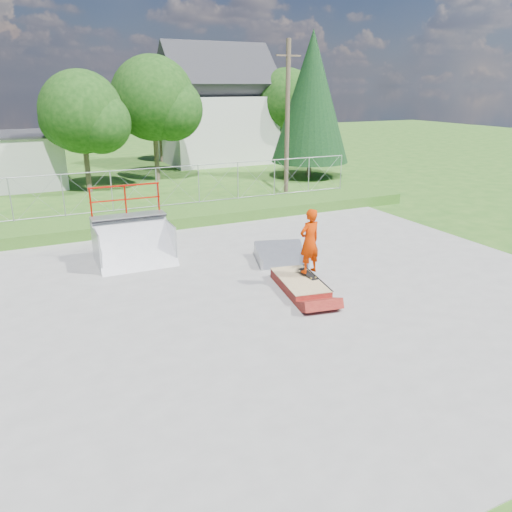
{
  "coord_description": "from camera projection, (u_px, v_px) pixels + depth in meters",
  "views": [
    {
      "loc": [
        -5.56,
        -11.58,
        5.75
      ],
      "look_at": [
        0.3,
        0.7,
        1.1
      ],
      "focal_mm": 35.0,
      "sensor_mm": 36.0,
      "label": 1
    }
  ],
  "objects": [
    {
      "name": "gable_house",
      "position": [
        217.0,
        112.0,
        38.65
      ],
      "size": [
        8.4,
        6.08,
        8.94
      ],
      "color": "#BBBAB6",
      "rests_on": "ground"
    },
    {
      "name": "ground",
      "position": [
        257.0,
        302.0,
        14.01
      ],
      "size": [
        120.0,
        120.0,
        0.0
      ],
      "primitive_type": "plane",
      "color": "#295D1A",
      "rests_on": "ground"
    },
    {
      "name": "utility_pole",
      "position": [
        287.0,
        121.0,
        26.03
      ],
      "size": [
        0.24,
        0.24,
        8.0
      ],
      "primitive_type": "cylinder",
      "color": "brown",
      "rests_on": "ground"
    },
    {
      "name": "grind_box",
      "position": [
        300.0,
        284.0,
        14.79
      ],
      "size": [
        1.48,
        2.45,
        0.34
      ],
      "rotation": [
        0.0,
        0.0,
        -0.17
      ],
      "color": "maroon",
      "rests_on": "concrete_pad"
    },
    {
      "name": "tree_center",
      "position": [
        158.0,
        102.0,
        30.51
      ],
      "size": [
        5.44,
        5.12,
        7.6
      ],
      "color": "brown",
      "rests_on": "ground"
    },
    {
      "name": "skateboard",
      "position": [
        308.0,
        274.0,
        14.97
      ],
      "size": [
        0.25,
        0.8,
        0.13
      ],
      "primitive_type": "cube",
      "rotation": [
        0.14,
        0.0,
        0.04
      ],
      "color": "black",
      "rests_on": "grind_box"
    },
    {
      "name": "tree_back_mid",
      "position": [
        163.0,
        115.0,
        38.76
      ],
      "size": [
        4.08,
        3.84,
        5.7
      ],
      "color": "brown",
      "rests_on": "ground"
    },
    {
      "name": "chain_link_fence",
      "position": [
        157.0,
        188.0,
        22.53
      ],
      "size": [
        20.0,
        0.06,
        1.8
      ],
      "primitive_type": null,
      "color": "#9EA2A7",
      "rests_on": "grass_berm"
    },
    {
      "name": "flat_bank_ramp",
      "position": [
        281.0,
        255.0,
        17.08
      ],
      "size": [
        2.1,
        2.17,
        0.51
      ],
      "primitive_type": null,
      "rotation": [
        0.0,
        0.0,
        -0.31
      ],
      "color": "#AFB1B7",
      "rests_on": "concrete_pad"
    },
    {
      "name": "grass_berm",
      "position": [
        164.0,
        217.0,
        22.05
      ],
      "size": [
        24.0,
        3.0,
        0.5
      ],
      "primitive_type": "cube",
      "color": "#295D1A",
      "rests_on": "ground"
    },
    {
      "name": "concrete_pad",
      "position": [
        257.0,
        301.0,
        14.01
      ],
      "size": [
        20.0,
        16.0,
        0.04
      ],
      "primitive_type": "cube",
      "color": "gray",
      "rests_on": "ground"
    },
    {
      "name": "tree_right_far",
      "position": [
        290.0,
        102.0,
        38.71
      ],
      "size": [
        5.1,
        4.8,
        7.12
      ],
      "color": "brown",
      "rests_on": "ground"
    },
    {
      "name": "tree_left_near",
      "position": [
        87.0,
        115.0,
        27.17
      ],
      "size": [
        4.76,
        4.48,
        6.65
      ],
      "color": "brown",
      "rests_on": "ground"
    },
    {
      "name": "conifer_tree",
      "position": [
        311.0,
        98.0,
        31.79
      ],
      "size": [
        5.04,
        5.04,
        9.1
      ],
      "color": "brown",
      "rests_on": "ground"
    },
    {
      "name": "quarter_pipe",
      "position": [
        133.0,
        228.0,
        16.67
      ],
      "size": [
        2.55,
        2.17,
        2.52
      ],
      "primitive_type": null,
      "rotation": [
        0.0,
        0.0,
        -0.01
      ],
      "color": "#AFB1B7",
      "rests_on": "concrete_pad"
    },
    {
      "name": "skater",
      "position": [
        309.0,
        244.0,
        14.66
      ],
      "size": [
        0.78,
        0.59,
        1.94
      ],
      "primitive_type": "imported",
      "rotation": [
        0.0,
        0.0,
        3.32
      ],
      "color": "#C22A00",
      "rests_on": "grind_box"
    }
  ]
}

